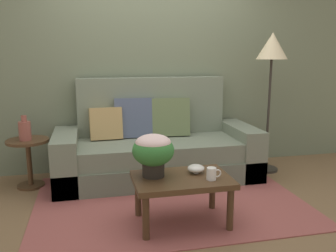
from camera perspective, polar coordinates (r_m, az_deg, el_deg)
ground_plane at (r=3.66m, az=-0.07°, el=-11.46°), size 14.00×14.00×0.00m
wall_back at (r=4.47m, az=-3.29°, el=10.04°), size 6.40×0.12×2.62m
area_rug at (r=3.60m, az=0.16°, el=-11.77°), size 2.57×1.83×0.01m
couch at (r=4.15m, az=-1.96°, el=-3.66°), size 2.28×0.90×1.14m
coffee_table at (r=3.04m, az=2.31°, el=-9.25°), size 0.81×0.54×0.42m
side_table at (r=4.12m, az=-21.39°, el=-4.23°), size 0.44×0.44×0.53m
floor_lamp at (r=4.41m, az=16.25°, el=10.73°), size 0.36×0.36×1.67m
potted_plant at (r=2.97m, az=-2.38°, el=-3.90°), size 0.35×0.35×0.36m
coffee_mug at (r=2.96m, az=7.02°, el=-7.57°), size 0.13×0.08×0.10m
snack_bowl at (r=3.11m, az=4.49°, el=-6.79°), size 0.15×0.15×0.07m
table_vase at (r=4.04m, az=-21.91°, el=-0.61°), size 0.13×0.13×0.26m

